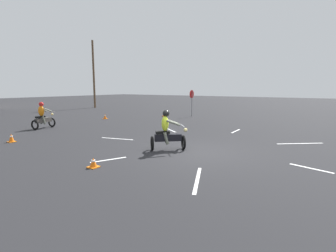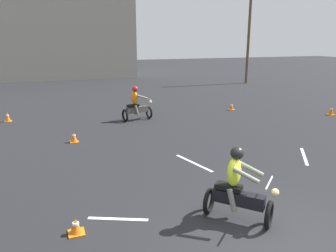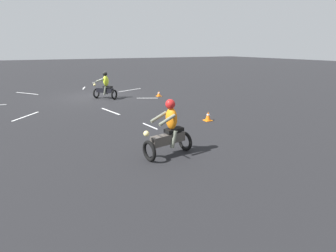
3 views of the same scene
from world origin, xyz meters
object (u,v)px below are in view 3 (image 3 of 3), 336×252
at_px(motorcycle_rider_foreground, 105,87).
at_px(motorcycle_rider_background, 169,132).
at_px(traffic_cone_near_left, 208,116).
at_px(traffic_cone_mid_center, 159,94).

distance_m(motorcycle_rider_foreground, motorcycle_rider_background, 9.61).
relative_size(motorcycle_rider_background, traffic_cone_near_left, 4.12).
height_order(traffic_cone_near_left, traffic_cone_mid_center, traffic_cone_near_left).
bearing_deg(traffic_cone_near_left, motorcycle_rider_foreground, -68.45).
distance_m(motorcycle_rider_background, traffic_cone_near_left, 4.16).
relative_size(motorcycle_rider_foreground, traffic_cone_mid_center, 5.09).
xyz_separation_m(motorcycle_rider_foreground, traffic_cone_near_left, (-2.75, 6.97, -0.53)).
height_order(motorcycle_rider_foreground, traffic_cone_mid_center, motorcycle_rider_foreground).
relative_size(motorcycle_rider_background, traffic_cone_mid_center, 5.09).
bearing_deg(motorcycle_rider_foreground, motorcycle_rider_background, -134.89).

